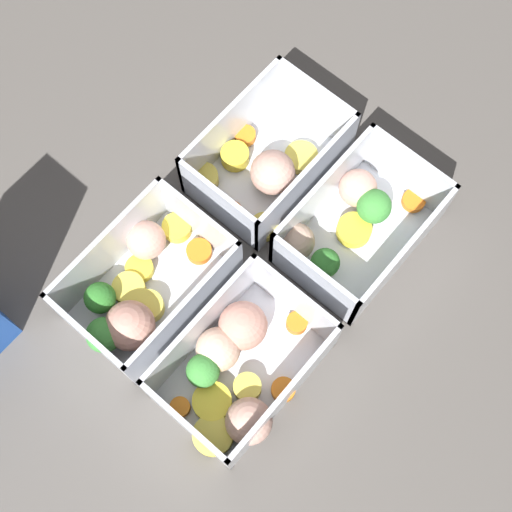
{
  "coord_description": "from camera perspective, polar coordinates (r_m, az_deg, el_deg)",
  "views": [
    {
      "loc": [
        -0.19,
        -0.16,
        0.72
      ],
      "look_at": [
        0.0,
        0.0,
        0.03
      ],
      "focal_mm": 50.0,
      "sensor_mm": 36.0,
      "label": 1
    }
  ],
  "objects": [
    {
      "name": "container_far_right",
      "position": [
        0.78,
        0.79,
        7.35
      ],
      "size": [
        0.17,
        0.13,
        0.08
      ],
      "color": "silver",
      "rests_on": "ground_plane"
    },
    {
      "name": "container_near_right",
      "position": [
        0.75,
        7.67,
        2.59
      ],
      "size": [
        0.17,
        0.13,
        0.08
      ],
      "color": "silver",
      "rests_on": "ground_plane"
    },
    {
      "name": "ground_plane",
      "position": [
        0.76,
        0.0,
        -0.66
      ],
      "size": [
        4.0,
        4.0,
        0.0
      ],
      "primitive_type": "plane",
      "color": "#56514C"
    },
    {
      "name": "container_far_left",
      "position": [
        0.73,
        -9.34,
        -2.76
      ],
      "size": [
        0.18,
        0.11,
        0.08
      ],
      "color": "silver",
      "rests_on": "ground_plane"
    },
    {
      "name": "container_near_left",
      "position": [
        0.71,
        -1.56,
        -8.92
      ],
      "size": [
        0.18,
        0.13,
        0.08
      ],
      "color": "silver",
      "rests_on": "ground_plane"
    }
  ]
}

